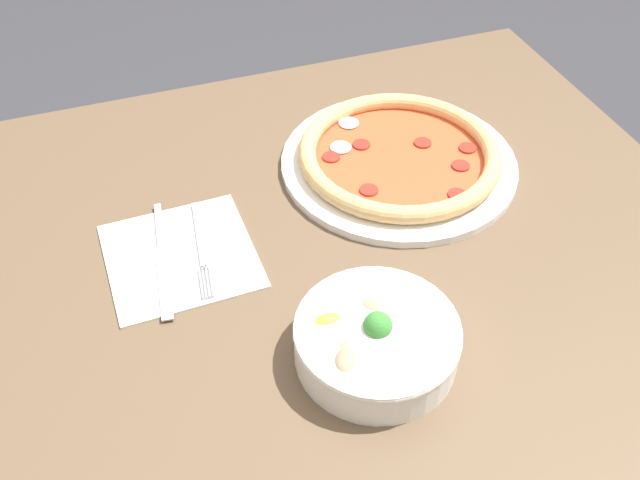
{
  "coord_description": "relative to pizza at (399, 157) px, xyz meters",
  "views": [
    {
      "loc": [
        0.22,
        0.61,
        1.38
      ],
      "look_at": [
        0.0,
        -0.01,
        0.75
      ],
      "focal_mm": 40.0,
      "sensor_mm": 36.0,
      "label": 1
    }
  ],
  "objects": [
    {
      "name": "dining_table",
      "position": [
        0.16,
        0.14,
        -0.12
      ],
      "size": [
        1.08,
        0.91,
        0.73
      ],
      "color": "brown",
      "rests_on": "ground_plane"
    },
    {
      "name": "pizza",
      "position": [
        0.0,
        0.0,
        0.0
      ],
      "size": [
        0.35,
        0.35,
        0.04
      ],
      "color": "white",
      "rests_on": "dining_table"
    },
    {
      "name": "bowl",
      "position": [
        0.16,
        0.31,
        0.01
      ],
      "size": [
        0.19,
        0.19,
        0.07
      ],
      "color": "white",
      "rests_on": "dining_table"
    },
    {
      "name": "napkin",
      "position": [
        0.34,
        0.08,
        -0.02
      ],
      "size": [
        0.19,
        0.19,
        0.0
      ],
      "color": "white",
      "rests_on": "dining_table"
    },
    {
      "name": "fork",
      "position": [
        0.31,
        0.08,
        -0.01
      ],
      "size": [
        0.03,
        0.18,
        0.0
      ],
      "rotation": [
        0.0,
        0.0,
        1.45
      ],
      "color": "silver",
      "rests_on": "napkin"
    },
    {
      "name": "knife",
      "position": [
        0.36,
        0.07,
        -0.01
      ],
      "size": [
        0.04,
        0.21,
        0.01
      ],
      "rotation": [
        0.0,
        0.0,
        1.45
      ],
      "color": "silver",
      "rests_on": "napkin"
    }
  ]
}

